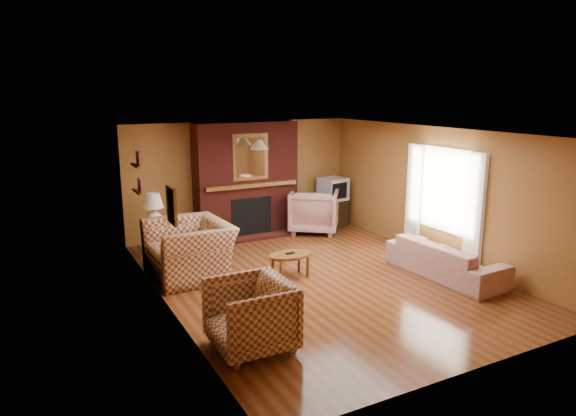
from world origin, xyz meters
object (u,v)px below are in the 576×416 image
side_table (155,241)px  tv_stand (333,212)px  fireplace (246,180)px  floral_sofa (445,259)px  crt_tv (333,189)px  table_lamp (153,208)px  coffee_table (290,257)px  plaid_loveseat (189,250)px  floral_armchair (314,211)px  plaid_armchair (250,315)px

side_table → tv_stand: size_ratio=0.91×
fireplace → side_table: 2.35m
floral_sofa → crt_tv: (0.15, 3.70, 0.55)m
table_lamp → crt_tv: table_lamp is taller
fireplace → floral_sofa: 4.42m
table_lamp → coffee_table: bearing=-52.0°
plaid_loveseat → floral_armchair: bearing=111.1°
plaid_armchair → floral_armchair: floral_armchair is taller
table_lamp → crt_tv: bearing=4.7°
floral_sofa → plaid_armchair: bearing=98.1°
side_table → plaid_loveseat: bearing=-79.5°
coffee_table → tv_stand: tv_stand is taller
plaid_armchair → tv_stand: 5.99m
plaid_armchair → floral_sofa: size_ratio=0.46×
fireplace → side_table: (-2.10, -0.53, -0.91)m
table_lamp → tv_stand: 4.21m
floral_armchair → coffee_table: 2.86m
fireplace → tv_stand: fireplace is taller
tv_stand → side_table: bearing=-171.0°
plaid_loveseat → coffee_table: 1.68m
plaid_loveseat → coffee_table: size_ratio=1.90×
fireplace → plaid_armchair: 5.09m
tv_stand → crt_tv: size_ratio=0.96×
fireplace → crt_tv: bearing=-5.3°
fireplace → crt_tv: size_ratio=3.87×
plaid_armchair → tv_stand: (4.00, 4.46, -0.13)m
fireplace → plaid_armchair: (-1.95, -4.64, -0.75)m
floral_sofa → floral_armchair: 3.45m
floral_sofa → side_table: floral_sofa is taller
plaid_loveseat → side_table: bearing=-171.9°
crt_tv → plaid_loveseat: bearing=-156.5°
fireplace → floral_sofa: bearing=-64.0°
fireplace → coffee_table: size_ratio=3.22×
table_lamp → plaid_loveseat: bearing=-79.5°
fireplace → crt_tv: fireplace is taller
side_table → crt_tv: crt_tv is taller
table_lamp → crt_tv: (4.15, 0.34, -0.06)m
plaid_armchair → crt_tv: 6.00m
plaid_loveseat → tv_stand: plaid_loveseat is taller
plaid_loveseat → table_lamp: (-0.25, 1.35, 0.45)m
plaid_loveseat → table_lamp: table_lamp is taller
side_table → table_lamp: 0.63m
coffee_table → table_lamp: size_ratio=1.15×
side_table → crt_tv: 4.20m
coffee_table → crt_tv: crt_tv is taller
plaid_armchair → coffee_table: 2.47m
table_lamp → fireplace: bearing=14.3°
tv_stand → crt_tv: 0.55m
plaid_armchair → floral_sofa: bearing=101.5°
coffee_table → fireplace: bearing=81.7°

